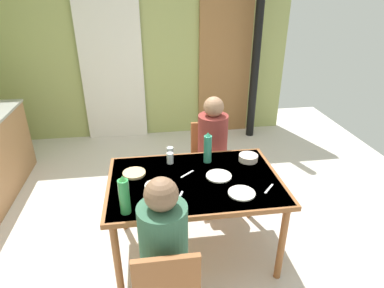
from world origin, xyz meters
name	(u,v)px	position (x,y,z in m)	size (l,w,h in m)	color
ground_plane	(151,239)	(0.00, 0.00, 0.00)	(6.65, 6.65, 0.00)	silver
wall_back	(140,42)	(0.00, 2.56, 1.44)	(4.46, 0.10, 2.88)	tan
door_wooden	(224,70)	(1.26, 2.48, 1.00)	(0.80, 0.05, 2.00)	olive
stove_pipe_column	(257,43)	(1.66, 2.21, 1.44)	(0.12, 0.12, 2.88)	black
curtain_panel	(111,60)	(-0.43, 2.46, 1.21)	(0.90, 0.03, 2.42)	white
dining_table	(195,187)	(0.39, -0.19, 0.68)	(1.40, 0.94, 0.75)	#95582F
chair_far_diner	(210,157)	(0.68, 0.63, 0.50)	(0.40, 0.40, 0.87)	#95582F
person_near_diner	(163,239)	(0.09, -0.88, 0.78)	(0.30, 0.37, 0.77)	#315D56
person_far_diner	(213,139)	(0.68, 0.49, 0.78)	(0.30, 0.37, 0.77)	brown
water_bottle_green_near	(124,196)	(-0.15, -0.54, 0.89)	(0.07, 0.07, 0.30)	green
water_bottle_green_far	(208,148)	(0.55, 0.09, 0.89)	(0.07, 0.07, 0.29)	#338C6F
serving_bowl_center	(248,158)	(0.92, 0.06, 0.78)	(0.17, 0.17, 0.06)	#F2D9C9
dinner_plate_near_left	(219,176)	(0.60, -0.18, 0.76)	(0.21, 0.21, 0.01)	white
dinner_plate_near_right	(157,186)	(0.08, -0.25, 0.76)	(0.19, 0.19, 0.01)	white
dinner_plate_far_center	(242,193)	(0.71, -0.44, 0.76)	(0.21, 0.21, 0.01)	white
drinking_glass_by_near_diner	(170,153)	(0.23, 0.20, 0.81)	(0.06, 0.06, 0.11)	silver
drinking_glass_by_far_diner	(170,158)	(0.22, 0.11, 0.80)	(0.06, 0.06, 0.10)	silver
bread_plate_sliced	(134,173)	(-0.10, -0.04, 0.76)	(0.19, 0.19, 0.02)	#DBB77A
cutlery_knife_near	(269,189)	(0.94, -0.41, 0.76)	(0.15, 0.02, 0.00)	silver
cutlery_fork_near	(187,174)	(0.34, -0.10, 0.76)	(0.15, 0.02, 0.00)	silver
cutlery_knife_far	(179,197)	(0.24, -0.42, 0.76)	(0.15, 0.02, 0.00)	silver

